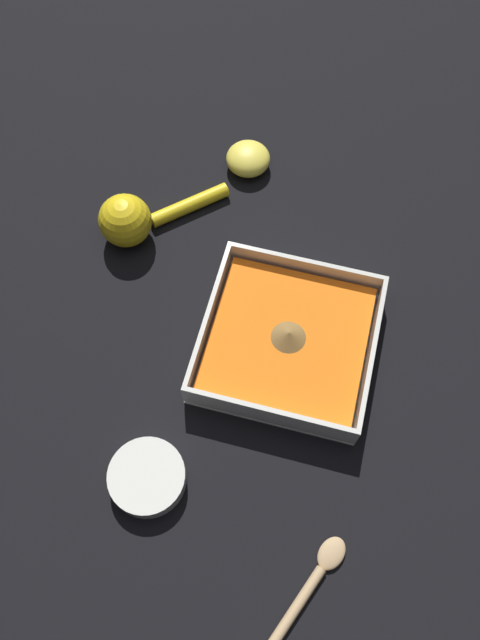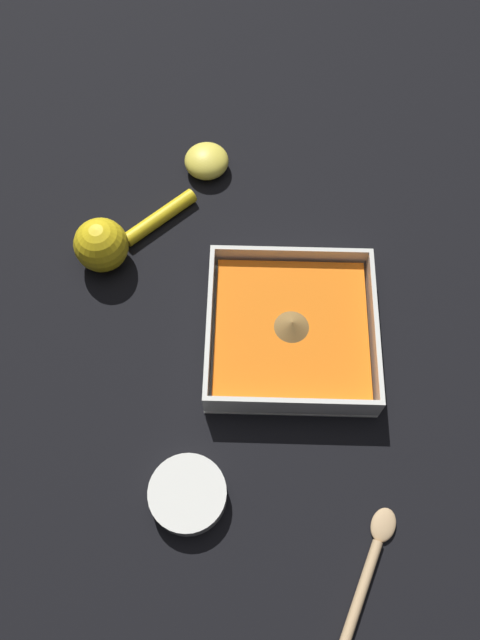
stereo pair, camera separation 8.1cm
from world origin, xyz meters
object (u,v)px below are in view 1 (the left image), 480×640
(square_dish, at_px, (288,342))
(wooden_spoon, at_px, (297,606))
(lemon_half, at_px, (248,159))
(spice_bowl, at_px, (147,477))
(lemon_squeezer, at_px, (133,219))

(square_dish, xyz_separation_m, wooden_spoon, (0.30, 0.08, -0.01))
(square_dish, distance_m, lemon_half, 0.30)
(square_dish, bearing_deg, spice_bowl, -29.96)
(square_dish, relative_size, wooden_spoon, 1.12)
(square_dish, relative_size, lemon_squeezer, 1.36)
(lemon_squeezer, height_order, wooden_spoon, lemon_squeezer)
(lemon_squeezer, distance_m, lemon_half, 0.20)
(square_dish, height_order, lemon_squeezer, lemon_squeezer)
(square_dish, bearing_deg, lemon_half, -155.98)
(square_dish, bearing_deg, lemon_squeezer, -115.75)
(square_dish, xyz_separation_m, spice_bowl, (0.21, -0.12, -0.00))
(spice_bowl, height_order, wooden_spoon, spice_bowl)
(square_dish, height_order, wooden_spoon, square_dish)
(spice_bowl, bearing_deg, lemon_squeezer, -158.82)
(spice_bowl, xyz_separation_m, lemon_squeezer, (-0.33, -0.13, 0.02))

